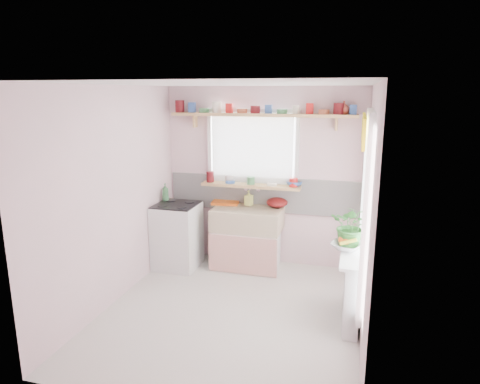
# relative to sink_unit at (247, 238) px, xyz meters

# --- Properties ---
(room) EXTENTS (3.20, 3.20, 3.20)m
(room) POSITION_rel_sink_unit_xyz_m (0.81, -0.43, 0.94)
(room) COLOR beige
(room) RESTS_ON ground
(sink_unit) EXTENTS (0.95, 0.65, 1.11)m
(sink_unit) POSITION_rel_sink_unit_xyz_m (0.00, 0.00, 0.00)
(sink_unit) COLOR white
(sink_unit) RESTS_ON ground
(cooker) EXTENTS (0.58, 0.58, 0.93)m
(cooker) POSITION_rel_sink_unit_xyz_m (-0.95, -0.24, 0.03)
(cooker) COLOR white
(cooker) RESTS_ON ground
(radiator_ledge) EXTENTS (0.22, 0.95, 0.78)m
(radiator_ledge) POSITION_rel_sink_unit_xyz_m (1.45, -1.09, -0.03)
(radiator_ledge) COLOR white
(radiator_ledge) RESTS_ON ground
(windowsill) EXTENTS (1.40, 0.22, 0.04)m
(windowsill) POSITION_rel_sink_unit_xyz_m (-0.00, 0.19, 0.71)
(windowsill) COLOR tan
(windowsill) RESTS_ON room
(pine_shelf) EXTENTS (2.52, 0.24, 0.04)m
(pine_shelf) POSITION_rel_sink_unit_xyz_m (0.15, 0.18, 1.69)
(pine_shelf) COLOR tan
(pine_shelf) RESTS_ON room
(shelf_crockery) EXTENTS (2.47, 0.11, 0.12)m
(shelf_crockery) POSITION_rel_sink_unit_xyz_m (0.15, 0.18, 1.76)
(shelf_crockery) COLOR #590F14
(shelf_crockery) RESTS_ON pine_shelf
(sill_crockery) EXTENTS (1.35, 0.11, 0.12)m
(sill_crockery) POSITION_rel_sink_unit_xyz_m (-0.00, 0.19, 0.78)
(sill_crockery) COLOR #590F14
(sill_crockery) RESTS_ON windowsill
(dish_tray) EXTENTS (0.41, 0.33, 0.04)m
(dish_tray) POSITION_rel_sink_unit_xyz_m (-0.38, 0.21, 0.44)
(dish_tray) COLOR #D25812
(dish_tray) RESTS_ON sink_unit
(colander) EXTENTS (0.33, 0.33, 0.14)m
(colander) POSITION_rel_sink_unit_xyz_m (0.37, 0.21, 0.49)
(colander) COLOR #611011
(colander) RESTS_ON sink_unit
(jade_plant) EXTENTS (0.47, 0.42, 0.48)m
(jade_plant) POSITION_rel_sink_unit_xyz_m (1.40, -0.93, 0.58)
(jade_plant) COLOR #306E2C
(jade_plant) RESTS_ON radiator_ledge
(fruit_bowl) EXTENTS (0.40, 0.40, 0.08)m
(fruit_bowl) POSITION_rel_sink_unit_xyz_m (1.36, -1.03, 0.38)
(fruit_bowl) COLOR white
(fruit_bowl) RESTS_ON radiator_ledge
(herb_pot) EXTENTS (0.12, 0.10, 0.20)m
(herb_pot) POSITION_rel_sink_unit_xyz_m (1.48, -0.93, 0.44)
(herb_pot) COLOR #2C5E25
(herb_pot) RESTS_ON radiator_ledge
(soap_bottle_sink) EXTENTS (0.12, 0.12, 0.21)m
(soap_bottle_sink) POSITION_rel_sink_unit_xyz_m (-0.03, 0.21, 0.53)
(soap_bottle_sink) COLOR #CDD55E
(soap_bottle_sink) RESTS_ON sink_unit
(sill_cup) EXTENTS (0.16, 0.16, 0.10)m
(sill_cup) POSITION_rel_sink_unit_xyz_m (-0.33, 0.25, 0.78)
(sill_cup) COLOR beige
(sill_cup) RESTS_ON windowsill
(sill_bowl) EXTENTS (0.28, 0.28, 0.07)m
(sill_bowl) POSITION_rel_sink_unit_xyz_m (0.60, 0.24, 0.76)
(sill_bowl) COLOR #2E5398
(sill_bowl) RESTS_ON windowsill
(shelf_vase) EXTENTS (0.21, 0.21, 0.17)m
(shelf_vase) POSITION_rel_sink_unit_xyz_m (1.21, 0.24, 1.79)
(shelf_vase) COLOR #AA4934
(shelf_vase) RESTS_ON pine_shelf
(cooker_bottle) EXTENTS (0.11, 0.11, 0.25)m
(cooker_bottle) POSITION_rel_sink_unit_xyz_m (-1.17, -0.11, 0.61)
(cooker_bottle) COLOR #3D7B4A
(cooker_bottle) RESTS_ON cooker
(fruit) EXTENTS (0.20, 0.14, 0.10)m
(fruit) POSITION_rel_sink_unit_xyz_m (1.37, -1.03, 0.44)
(fruit) COLOR #D55212
(fruit) RESTS_ON fruit_bowl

